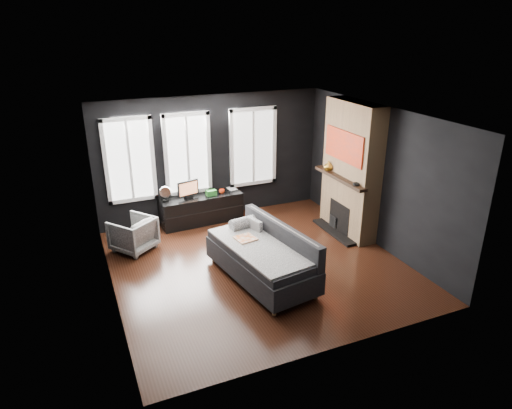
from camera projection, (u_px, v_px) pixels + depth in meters
name	position (u px, v px, depth m)	size (l,w,h in m)	color
floor	(257.00, 265.00, 8.27)	(5.00, 5.00, 0.00)	black
ceiling	(258.00, 116.00, 7.26)	(5.00, 5.00, 0.00)	white
wall_back	(212.00, 158.00, 9.90)	(5.00, 0.02, 2.70)	black
wall_left	(105.00, 218.00, 6.85)	(0.02, 5.00, 2.70)	black
wall_right	(378.00, 177.00, 8.67)	(0.02, 5.00, 2.70)	black
windows	(190.00, 112.00, 9.31)	(4.00, 0.16, 1.76)	white
fireplace	(351.00, 169.00, 9.11)	(0.70, 1.62, 2.70)	#93724C
sofa	(261.00, 255.00, 7.64)	(1.09, 2.17, 0.94)	#27272A
stripe_pillow	(255.00, 228.00, 8.12)	(0.08, 0.33, 0.33)	gray
armchair	(133.00, 233.00, 8.68)	(0.70, 0.66, 0.72)	silver
media_console	(201.00, 209.00, 9.93)	(1.78, 0.55, 0.61)	black
monitor	(188.00, 188.00, 9.60)	(0.49, 0.11, 0.44)	black
desk_fan	(165.00, 194.00, 9.45)	(0.24, 0.24, 0.33)	#A7A7A7
mug	(222.00, 191.00, 9.93)	(0.12, 0.09, 0.12)	#F13C14
book	(228.00, 185.00, 10.11)	(0.18, 0.02, 0.25)	#A8A087
storage_box	(211.00, 193.00, 9.82)	(0.22, 0.14, 0.12)	#2A792B
mantel_vase	(328.00, 166.00, 9.42)	(0.19, 0.20, 0.19)	#EBA548
mantel_clock	(356.00, 184.00, 8.59)	(0.12, 0.12, 0.04)	black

